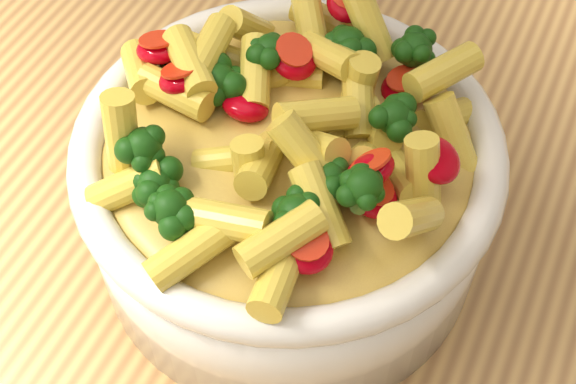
% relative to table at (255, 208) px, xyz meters
% --- Properties ---
extents(table, '(1.20, 0.80, 0.90)m').
position_rel_table_xyz_m(table, '(0.00, 0.00, 0.00)').
color(table, tan).
rests_on(table, ground).
extents(serving_bowl, '(0.25, 0.25, 0.11)m').
position_rel_table_xyz_m(serving_bowl, '(0.07, -0.08, 0.16)').
color(serving_bowl, white).
rests_on(serving_bowl, table).
extents(pasta_salad, '(0.20, 0.20, 0.04)m').
position_rel_table_xyz_m(pasta_salad, '(0.07, -0.08, 0.22)').
color(pasta_salad, '#EBD04A').
rests_on(pasta_salad, serving_bowl).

